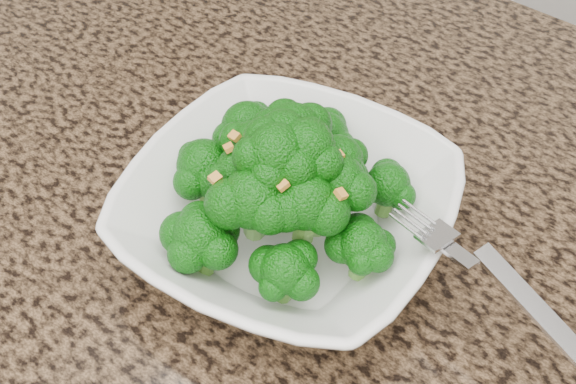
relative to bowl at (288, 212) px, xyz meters
The scene contains 5 objects.
granite_counter 0.12m from the bowl, 82.89° to the right, with size 1.64×1.04×0.03m, color brown.
bowl is the anchor object (origin of this frame).
broccoli_pile 0.07m from the bowl, ahead, with size 0.20×0.20×0.08m, color #0D5E0A, non-canonical shape.
garlic_topping 0.11m from the bowl, ahead, with size 0.12×0.12×0.01m, color gold, non-canonical shape.
fork 0.14m from the bowl, ahead, with size 0.19×0.03×0.01m, color silver, non-canonical shape.
Camera 1 is at (0.21, 0.15, 1.32)m, focal length 45.00 mm.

